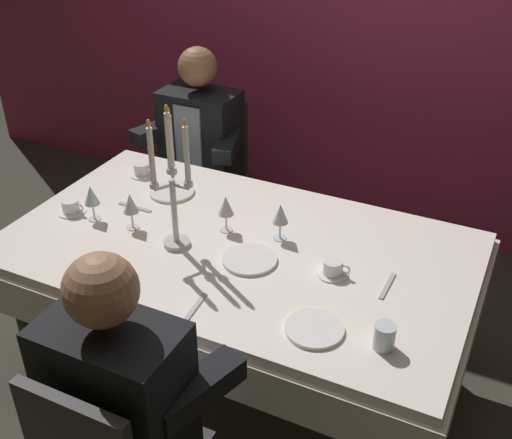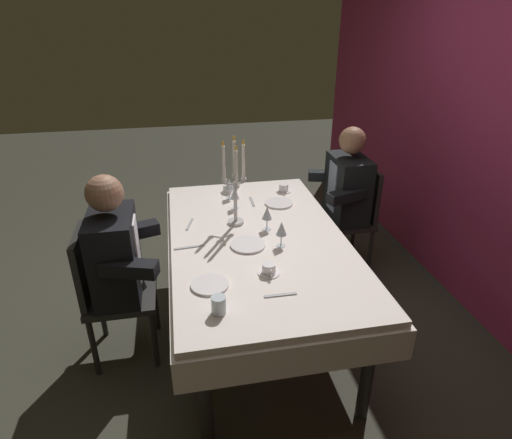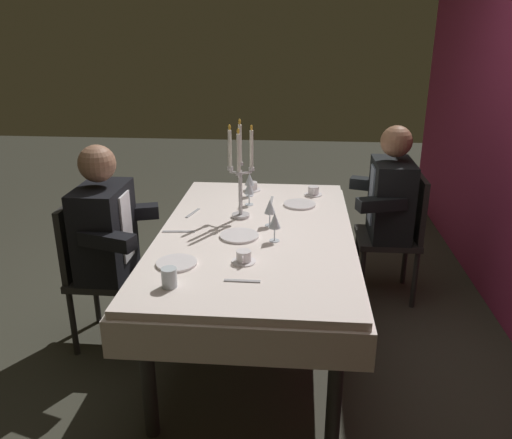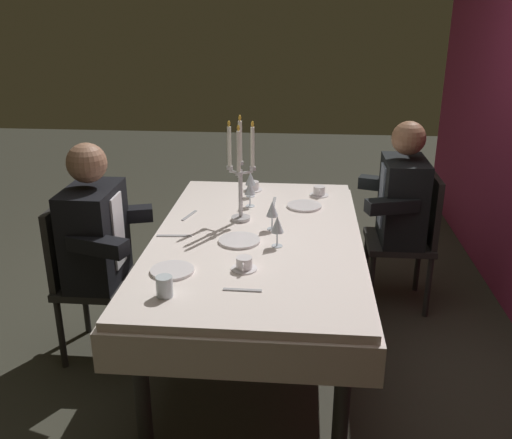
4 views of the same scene
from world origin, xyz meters
The scene contains 20 objects.
ground_plane centered at (0.00, 0.00, 0.00)m, with size 12.00×12.00×0.00m, color #39382D.
dining_table centered at (0.00, 0.00, 0.62)m, with size 1.94×1.14×0.74m.
candelabra centered at (-0.22, -0.11, 1.01)m, with size 0.15×0.17×0.61m.
dinner_plate_0 centered at (0.48, -0.35, 0.75)m, with size 0.20×0.20×0.01m, color white.
dinner_plate_1 centered at (-0.47, 0.25, 0.75)m, with size 0.21×0.21×0.01m, color white.
dinner_plate_2 centered at (0.10, -0.08, 0.75)m, with size 0.22×0.22×0.01m, color white.
wine_glass_0 centered at (0.14, 0.12, 0.86)m, with size 0.07×0.07×0.16m.
wine_glass_1 centered at (-0.46, -0.08, 0.85)m, with size 0.07×0.07×0.16m.
wine_glass_2 centered at (-0.09, 0.08, 0.85)m, with size 0.07×0.07×0.16m.
wine_glass_3 centered at (-0.65, -0.10, 0.86)m, with size 0.07×0.07×0.16m.
water_tumbler_0 centered at (0.71, -0.33, 0.79)m, with size 0.07×0.07×0.09m, color silver.
coffee_cup_0 centered at (-0.78, -0.09, 0.77)m, with size 0.13×0.12×0.06m.
coffee_cup_1 centered at (0.43, -0.02, 0.77)m, with size 0.13×0.12×0.06m.
coffee_cup_2 centered at (-0.70, 0.35, 0.77)m, with size 0.13×0.12×0.06m.
fork_0 centered at (-0.26, -0.42, 0.74)m, with size 0.17×0.02×0.01m, color #B7B7BC.
spoon_1 centered at (0.64, -0.01, 0.74)m, with size 0.17×0.02×0.01m, color #B7B7BC.
spoon_2 centered at (-0.55, 0.06, 0.74)m, with size 0.17×0.02×0.01m, color #B7B7BC.
knife_3 centered at (0.06, -0.44, 0.74)m, with size 0.19×0.02×0.01m, color #B7B7BC.
seated_diner_0 centered at (-0.68, 0.89, 0.74)m, with size 0.63×0.48×1.24m.
seated_diner_1 centered at (0.05, -0.89, 0.74)m, with size 0.63×0.48×1.24m.
Camera 4 is at (2.79, 0.24, 1.90)m, focal length 39.41 mm.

